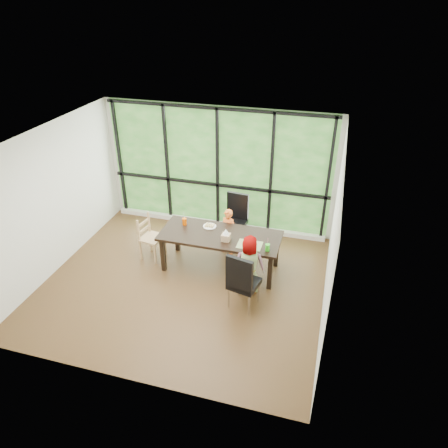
{
  "coord_description": "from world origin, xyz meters",
  "views": [
    {
      "loc": [
        2.34,
        -5.62,
        4.75
      ],
      "look_at": [
        0.61,
        0.52,
        1.05
      ],
      "focal_mm": 33.09,
      "sensor_mm": 36.0,
      "label": 1
    }
  ],
  "objects_px": {
    "plate_far": "(210,226)",
    "green_cup": "(267,247)",
    "chair_interior_leather": "(244,280)",
    "orange_cup": "(184,221)",
    "dining_table": "(220,251)",
    "chair_end_beech": "(152,238)",
    "child_older": "(249,265)",
    "chair_window_leather": "(234,221)",
    "plate_near": "(251,246)",
    "child_toddler": "(228,232)",
    "tissue_box": "(226,237)"
  },
  "relations": [
    {
      "from": "chair_end_beech",
      "to": "chair_window_leather",
      "type": "bearing_deg",
      "value": -46.65
    },
    {
      "from": "tissue_box",
      "to": "plate_far",
      "type": "bearing_deg",
      "value": 138.16
    },
    {
      "from": "dining_table",
      "to": "plate_near",
      "type": "xyz_separation_m",
      "value": [
        0.62,
        -0.22,
        0.38
      ]
    },
    {
      "from": "child_toddler",
      "to": "chair_end_beech",
      "type": "bearing_deg",
      "value": -138.8
    },
    {
      "from": "plate_near",
      "to": "orange_cup",
      "type": "xyz_separation_m",
      "value": [
        -1.39,
        0.4,
        0.06
      ]
    },
    {
      "from": "chair_end_beech",
      "to": "orange_cup",
      "type": "relative_size",
      "value": 6.69
    },
    {
      "from": "dining_table",
      "to": "orange_cup",
      "type": "xyz_separation_m",
      "value": [
        -0.77,
        0.17,
        0.44
      ]
    },
    {
      "from": "child_toddler",
      "to": "tissue_box",
      "type": "bearing_deg",
      "value": -58.87
    },
    {
      "from": "dining_table",
      "to": "plate_near",
      "type": "relative_size",
      "value": 9.7
    },
    {
      "from": "chair_window_leather",
      "to": "tissue_box",
      "type": "distance_m",
      "value": 1.14
    },
    {
      "from": "plate_far",
      "to": "orange_cup",
      "type": "relative_size",
      "value": 1.88
    },
    {
      "from": "dining_table",
      "to": "chair_interior_leather",
      "type": "distance_m",
      "value": 1.16
    },
    {
      "from": "chair_interior_leather",
      "to": "tissue_box",
      "type": "bearing_deg",
      "value": -42.76
    },
    {
      "from": "dining_table",
      "to": "chair_window_leather",
      "type": "xyz_separation_m",
      "value": [
        0.03,
        0.94,
        0.17
      ]
    },
    {
      "from": "chair_interior_leather",
      "to": "orange_cup",
      "type": "height_order",
      "value": "chair_interior_leather"
    },
    {
      "from": "dining_table",
      "to": "green_cup",
      "type": "distance_m",
      "value": 1.07
    },
    {
      "from": "child_older",
      "to": "plate_near",
      "type": "relative_size",
      "value": 4.82
    },
    {
      "from": "chair_window_leather",
      "to": "tissue_box",
      "type": "xyz_separation_m",
      "value": [
        0.12,
        -1.1,
        0.27
      ]
    },
    {
      "from": "child_toddler",
      "to": "orange_cup",
      "type": "relative_size",
      "value": 7.25
    },
    {
      "from": "plate_near",
      "to": "child_older",
      "type": "bearing_deg",
      "value": -82.68
    },
    {
      "from": "chair_end_beech",
      "to": "plate_near",
      "type": "xyz_separation_m",
      "value": [
        2.02,
        -0.21,
        0.31
      ]
    },
    {
      "from": "chair_end_beech",
      "to": "orange_cup",
      "type": "height_order",
      "value": "chair_end_beech"
    },
    {
      "from": "chair_interior_leather",
      "to": "plate_far",
      "type": "height_order",
      "value": "chair_interior_leather"
    },
    {
      "from": "chair_window_leather",
      "to": "orange_cup",
      "type": "distance_m",
      "value": 1.14
    },
    {
      "from": "plate_far",
      "to": "dining_table",
      "type": "bearing_deg",
      "value": -38.96
    },
    {
      "from": "chair_interior_leather",
      "to": "orange_cup",
      "type": "xyz_separation_m",
      "value": [
        -1.45,
        1.1,
        0.28
      ]
    },
    {
      "from": "child_toddler",
      "to": "child_older",
      "type": "relative_size",
      "value": 0.88
    },
    {
      "from": "child_toddler",
      "to": "green_cup",
      "type": "xyz_separation_m",
      "value": [
        0.93,
        -0.84,
        0.33
      ]
    },
    {
      "from": "child_toddler",
      "to": "tissue_box",
      "type": "xyz_separation_m",
      "value": [
        0.15,
        -0.72,
        0.33
      ]
    },
    {
      "from": "plate_far",
      "to": "green_cup",
      "type": "relative_size",
      "value": 1.99
    },
    {
      "from": "orange_cup",
      "to": "chair_end_beech",
      "type": "bearing_deg",
      "value": -163.38
    },
    {
      "from": "orange_cup",
      "to": "plate_near",
      "type": "bearing_deg",
      "value": -15.93
    },
    {
      "from": "chair_end_beech",
      "to": "child_toddler",
      "type": "distance_m",
      "value": 1.51
    },
    {
      "from": "chair_end_beech",
      "to": "child_older",
      "type": "height_order",
      "value": "child_older"
    },
    {
      "from": "plate_far",
      "to": "orange_cup",
      "type": "xyz_separation_m",
      "value": [
        -0.49,
        -0.05,
        0.06
      ]
    },
    {
      "from": "dining_table",
      "to": "tissue_box",
      "type": "xyz_separation_m",
      "value": [
        0.15,
        -0.16,
        0.44
      ]
    },
    {
      "from": "dining_table",
      "to": "child_older",
      "type": "relative_size",
      "value": 2.01
    },
    {
      "from": "chair_window_leather",
      "to": "chair_interior_leather",
      "type": "relative_size",
      "value": 1.0
    },
    {
      "from": "dining_table",
      "to": "child_toddler",
      "type": "relative_size",
      "value": 2.29
    },
    {
      "from": "green_cup",
      "to": "tissue_box",
      "type": "xyz_separation_m",
      "value": [
        -0.78,
        0.12,
        0.0
      ]
    },
    {
      "from": "chair_end_beech",
      "to": "green_cup",
      "type": "height_order",
      "value": "chair_end_beech"
    },
    {
      "from": "plate_far",
      "to": "plate_near",
      "type": "distance_m",
      "value": 1.0
    },
    {
      "from": "chair_window_leather",
      "to": "plate_near",
      "type": "relative_size",
      "value": 4.68
    },
    {
      "from": "child_older",
      "to": "tissue_box",
      "type": "xyz_separation_m",
      "value": [
        -0.51,
        0.36,
        0.26
      ]
    },
    {
      "from": "chair_interior_leather",
      "to": "chair_end_beech",
      "type": "xyz_separation_m",
      "value": [
        -2.07,
        0.91,
        -0.09
      ]
    },
    {
      "from": "chair_interior_leather",
      "to": "plate_near",
      "type": "bearing_deg",
      "value": -72.73
    },
    {
      "from": "tissue_box",
      "to": "green_cup",
      "type": "bearing_deg",
      "value": -8.78
    },
    {
      "from": "chair_window_leather",
      "to": "child_older",
      "type": "xyz_separation_m",
      "value": [
        0.63,
        -1.46,
        0.02
      ]
    },
    {
      "from": "green_cup",
      "to": "chair_interior_leather",
      "type": "bearing_deg",
      "value": -111.55
    },
    {
      "from": "chair_end_beech",
      "to": "child_older",
      "type": "bearing_deg",
      "value": -94.25
    }
  ]
}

